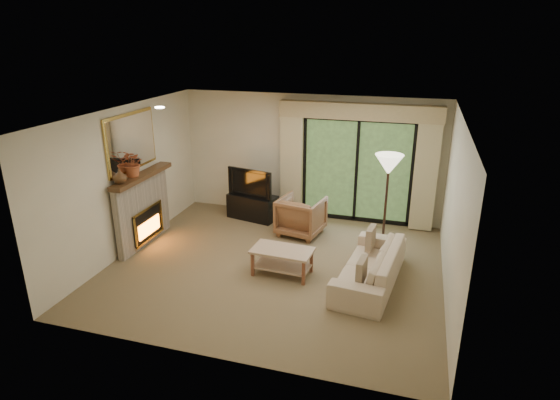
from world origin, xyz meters
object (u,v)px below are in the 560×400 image
(armchair, at_px, (301,216))
(coffee_table, at_px, (282,262))
(sofa, at_px, (370,265))
(media_console, at_px, (253,207))

(armchair, xyz_separation_m, coffee_table, (0.11, -1.67, -0.16))
(armchair, distance_m, coffee_table, 1.68)
(armchair, bearing_deg, coffee_table, 104.00)
(sofa, bearing_deg, media_console, -120.57)
(armchair, bearing_deg, media_console, -12.71)
(media_console, relative_size, coffee_table, 1.05)
(media_console, bearing_deg, armchair, -10.76)
(sofa, height_order, coffee_table, sofa)
(sofa, bearing_deg, armchair, -128.90)
(sofa, xyz_separation_m, coffee_table, (-1.41, -0.13, -0.08))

